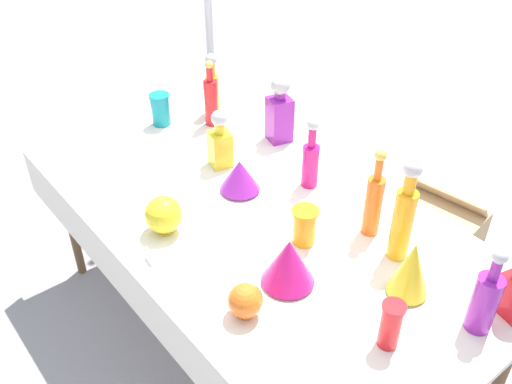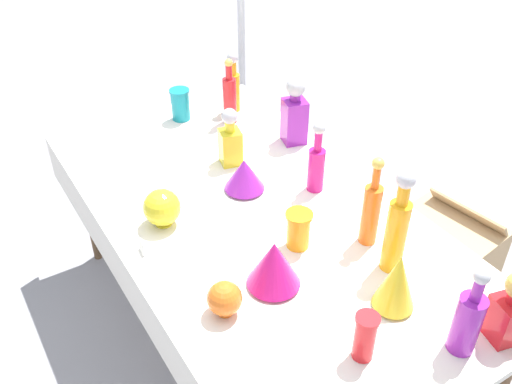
% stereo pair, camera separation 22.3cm
% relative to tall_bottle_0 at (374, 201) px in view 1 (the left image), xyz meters
% --- Properties ---
extents(ground_plane, '(40.00, 40.00, 0.00)m').
position_rel_tall_bottle_0_xyz_m(ground_plane, '(-0.37, -0.26, -0.91)').
color(ground_plane, gray).
extents(display_table, '(2.09, 1.12, 0.76)m').
position_rel_tall_bottle_0_xyz_m(display_table, '(-0.37, -0.29, -0.19)').
color(display_table, white).
rests_on(display_table, ground).
extents(tall_bottle_0, '(0.07, 0.07, 0.37)m').
position_rel_tall_bottle_0_xyz_m(tall_bottle_0, '(0.00, 0.00, 0.00)').
color(tall_bottle_0, orange).
rests_on(tall_bottle_0, display_table).
extents(tall_bottle_1, '(0.08, 0.08, 0.33)m').
position_rel_tall_bottle_0_xyz_m(tall_bottle_1, '(0.53, -0.09, -0.02)').
color(tall_bottle_1, purple).
rests_on(tall_bottle_1, display_table).
extents(tall_bottle_2, '(0.07, 0.07, 0.32)m').
position_rel_tall_bottle_0_xyz_m(tall_bottle_2, '(-1.17, 0.10, -0.00)').
color(tall_bottle_2, orange).
rests_on(tall_bottle_2, display_table).
extents(tall_bottle_3, '(0.08, 0.08, 0.41)m').
position_rel_tall_bottle_0_xyz_m(tall_bottle_3, '(0.15, -0.02, 0.04)').
color(tall_bottle_3, orange).
rests_on(tall_bottle_3, display_table).
extents(tall_bottle_4, '(0.07, 0.07, 0.34)m').
position_rel_tall_bottle_0_xyz_m(tall_bottle_4, '(-1.07, 0.02, -0.01)').
color(tall_bottle_4, red).
rests_on(tall_bottle_4, display_table).
extents(tall_bottle_5, '(0.07, 0.07, 0.32)m').
position_rel_tall_bottle_0_xyz_m(tall_bottle_5, '(-0.37, 0.03, -0.02)').
color(tall_bottle_5, '#C61972').
rests_on(tall_bottle_5, display_table).
extents(square_decanter_0, '(0.13, 0.13, 0.33)m').
position_rel_tall_bottle_0_xyz_m(square_decanter_0, '(-0.74, 0.18, 0.00)').
color(square_decanter_0, purple).
rests_on(square_decanter_0, display_table).
extents(square_decanter_1, '(0.11, 0.11, 0.27)m').
position_rel_tall_bottle_0_xyz_m(square_decanter_1, '(-0.74, -0.17, -0.03)').
color(square_decanter_1, yellow).
rests_on(square_decanter_1, display_table).
extents(slender_vase_0, '(0.10, 0.10, 0.16)m').
position_rel_tall_bottle_0_xyz_m(slender_vase_0, '(-1.23, -0.18, -0.06)').
color(slender_vase_0, teal).
rests_on(slender_vase_0, display_table).
extents(slender_vase_1, '(0.10, 0.10, 0.15)m').
position_rel_tall_bottle_0_xyz_m(slender_vase_1, '(-0.11, -0.24, -0.06)').
color(slender_vase_1, orange).
rests_on(slender_vase_1, display_table).
extents(slender_vase_2, '(0.07, 0.07, 0.17)m').
position_rel_tall_bottle_0_xyz_m(slender_vase_2, '(0.40, -0.36, -0.06)').
color(slender_vase_2, red).
rests_on(slender_vase_2, display_table).
extents(fluted_vase_0, '(0.17, 0.17, 0.15)m').
position_rel_tall_bottle_0_xyz_m(fluted_vase_0, '(-0.52, -0.22, -0.07)').
color(fluted_vase_0, purple).
rests_on(fluted_vase_0, display_table).
extents(fluted_vase_1, '(0.14, 0.14, 0.22)m').
position_rel_tall_bottle_0_xyz_m(fluted_vase_1, '(0.30, -0.15, -0.03)').
color(fluted_vase_1, yellow).
rests_on(fluted_vase_1, display_table).
extents(fluted_vase_2, '(0.19, 0.19, 0.19)m').
position_rel_tall_bottle_0_xyz_m(fluted_vase_2, '(0.01, -0.43, -0.05)').
color(fluted_vase_2, '#C61972').
rests_on(fluted_vase_2, display_table).
extents(round_bowl_0, '(0.12, 0.12, 0.12)m').
position_rel_tall_bottle_0_xyz_m(round_bowl_0, '(0.03, -0.63, -0.08)').
color(round_bowl_0, orange).
rests_on(round_bowl_0, display_table).
extents(round_bowl_1, '(0.15, 0.15, 0.15)m').
position_rel_tall_bottle_0_xyz_m(round_bowl_1, '(-0.49, -0.61, -0.07)').
color(round_bowl_1, yellow).
rests_on(round_bowl_1, display_table).
extents(price_tag_left, '(0.06, 0.02, 0.05)m').
position_rel_tall_bottle_0_xyz_m(price_tag_left, '(-0.38, -0.74, -0.12)').
color(price_tag_left, white).
rests_on(price_tag_left, display_table).
extents(cardboard_box_behind_left, '(0.54, 0.49, 0.43)m').
position_rel_tall_bottle_0_xyz_m(cardboard_box_behind_left, '(-0.21, 0.78, -0.73)').
color(cardboard_box_behind_left, tan).
rests_on(cardboard_box_behind_left, ground).
extents(canopy_pole, '(0.18, 0.18, 2.66)m').
position_rel_tall_bottle_0_xyz_m(canopy_pole, '(-1.75, 0.49, 0.16)').
color(canopy_pole, silver).
rests_on(canopy_pole, ground).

